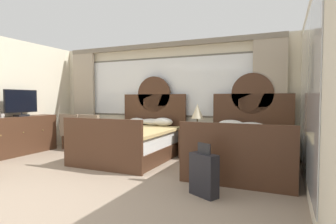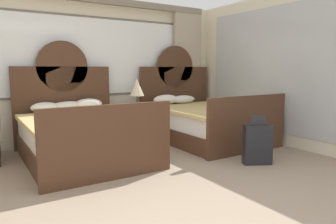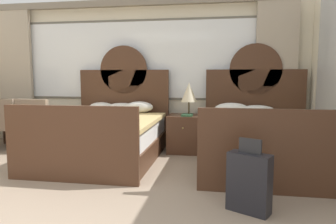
# 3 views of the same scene
# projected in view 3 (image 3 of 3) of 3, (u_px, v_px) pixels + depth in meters

# --- Properties ---
(wall_back_window) EXTENTS (6.16, 0.22, 2.70)m
(wall_back_window) POSITION_uv_depth(u_px,v_px,m) (138.00, 69.00, 5.81)
(wall_back_window) COLOR beige
(wall_back_window) RESTS_ON ground_plane
(bed_near_window) EXTENTS (1.69, 2.21, 1.85)m
(bed_near_window) POSITION_uv_depth(u_px,v_px,m) (105.00, 135.00, 4.84)
(bed_near_window) COLOR #472B1C
(bed_near_window) RESTS_ON ground_plane
(bed_near_mirror) EXTENTS (1.69, 2.21, 1.85)m
(bed_near_mirror) POSITION_uv_depth(u_px,v_px,m) (261.00, 140.00, 4.45)
(bed_near_mirror) COLOR #472B1C
(bed_near_mirror) RESTS_ON ground_plane
(nightstand_between_beds) EXTENTS (0.56, 0.58, 0.63)m
(nightstand_between_beds) POSITION_uv_depth(u_px,v_px,m) (185.00, 133.00, 5.28)
(nightstand_between_beds) COLOR #472B1C
(nightstand_between_beds) RESTS_ON ground_plane
(table_lamp_on_nightstand) EXTENTS (0.27, 0.27, 0.55)m
(table_lamp_on_nightstand) POSITION_uv_depth(u_px,v_px,m) (189.00, 93.00, 5.17)
(table_lamp_on_nightstand) COLOR brown
(table_lamp_on_nightstand) RESTS_ON nightstand_between_beds
(book_on_nightstand) EXTENTS (0.18, 0.26, 0.03)m
(book_on_nightstand) POSITION_uv_depth(u_px,v_px,m) (187.00, 115.00, 5.12)
(book_on_nightstand) COLOR #285133
(book_on_nightstand) RESTS_ON nightstand_between_beds
(armchair_by_window_left) EXTENTS (0.68, 0.68, 0.91)m
(armchair_by_window_left) POSITION_uv_depth(u_px,v_px,m) (39.00, 122.00, 5.44)
(armchair_by_window_left) COLOR #84705B
(armchair_by_window_left) RESTS_ON ground_plane
(armchair_by_window_centre) EXTENTS (0.75, 0.75, 0.91)m
(armchair_by_window_centre) POSITION_uv_depth(u_px,v_px,m) (9.00, 121.00, 5.54)
(armchair_by_window_centre) COLOR #84705B
(armchair_by_window_centre) RESTS_ON ground_plane
(armchair_by_window_right) EXTENTS (0.68, 0.68, 0.91)m
(armchair_by_window_right) POSITION_uv_depth(u_px,v_px,m) (8.00, 121.00, 5.54)
(armchair_by_window_right) COLOR #84705B
(armchair_by_window_right) RESTS_ON ground_plane
(suitcase_on_floor) EXTENTS (0.43, 0.34, 0.71)m
(suitcase_on_floor) POSITION_uv_depth(u_px,v_px,m) (249.00, 182.00, 2.92)
(suitcase_on_floor) COLOR black
(suitcase_on_floor) RESTS_ON ground_plane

